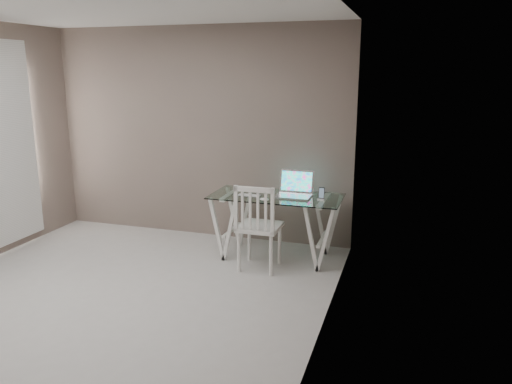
% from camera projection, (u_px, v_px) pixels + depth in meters
% --- Properties ---
extents(room, '(4.50, 4.52, 2.71)m').
position_uv_depth(room, '(87.00, 122.00, 4.30)').
color(room, '#ADAAA6').
rests_on(room, ground).
extents(desk, '(1.50, 0.70, 0.75)m').
position_uv_depth(desk, '(276.00, 226.00, 5.81)').
color(desk, silver).
rests_on(desk, ground).
extents(chair, '(0.45, 0.45, 0.98)m').
position_uv_depth(chair, '(258.00, 224.00, 5.38)').
color(chair, white).
rests_on(chair, ground).
extents(laptop, '(0.40, 0.35, 0.28)m').
position_uv_depth(laptop, '(295.00, 190.00, 5.73)').
color(laptop, silver).
rests_on(laptop, desk).
extents(keyboard, '(0.27, 0.12, 0.01)m').
position_uv_depth(keyboard, '(249.00, 195.00, 5.73)').
color(keyboard, silver).
rests_on(keyboard, desk).
extents(mouse, '(0.10, 0.06, 0.03)m').
position_uv_depth(mouse, '(264.00, 199.00, 5.50)').
color(mouse, white).
rests_on(mouse, desk).
extents(phone_dock, '(0.08, 0.08, 0.14)m').
position_uv_depth(phone_dock, '(321.00, 197.00, 5.53)').
color(phone_dock, white).
rests_on(phone_dock, desk).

